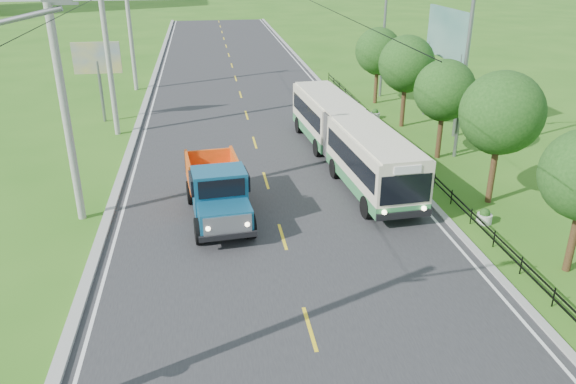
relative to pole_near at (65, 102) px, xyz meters
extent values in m
plane|color=#2C6517|center=(8.26, -9.00, -5.09)|extent=(240.00, 240.00, 0.00)
cube|color=#28282B|center=(8.26, 11.00, -5.08)|extent=(14.00, 120.00, 0.02)
cube|color=#9E9E99|center=(1.06, 11.00, -5.02)|extent=(0.40, 120.00, 0.15)
cube|color=#9E9E99|center=(15.41, 11.00, -5.04)|extent=(0.30, 120.00, 0.10)
cube|color=silver|center=(1.61, 11.00, -5.07)|extent=(0.12, 120.00, 0.00)
cube|color=silver|center=(14.91, 11.00, -5.07)|extent=(0.12, 120.00, 0.00)
cube|color=yellow|center=(8.26, -9.00, -5.07)|extent=(0.12, 2.20, 0.00)
cube|color=black|center=(16.26, 5.00, -4.79)|extent=(0.04, 40.00, 0.60)
cylinder|color=gray|center=(-0.04, 0.00, -0.09)|extent=(0.32, 0.32, 10.00)
cube|color=slate|center=(0.46, 0.00, 3.71)|extent=(1.20, 0.10, 0.10)
cylinder|color=gray|center=(-0.04, 12.00, -0.09)|extent=(0.32, 0.32, 10.00)
cylinder|color=gray|center=(-0.04, 24.00, -0.09)|extent=(0.32, 0.32, 10.00)
cylinder|color=#382314|center=(18.06, -7.00, -3.61)|extent=(0.28, 0.28, 2.97)
cylinder|color=#382314|center=(18.06, -1.00, -3.41)|extent=(0.28, 0.28, 3.36)
sphere|color=#194112|center=(18.06, -1.00, -0.89)|extent=(3.60, 3.60, 3.60)
sphere|color=#194112|center=(18.26, -0.50, -1.61)|extent=(2.64, 2.64, 2.64)
cylinder|color=#382314|center=(18.06, 5.00, -3.58)|extent=(0.28, 0.28, 3.02)
sphere|color=#194112|center=(18.06, 5.00, -1.31)|extent=(3.24, 3.24, 3.24)
sphere|color=#194112|center=(18.26, 5.50, -1.96)|extent=(2.38, 2.38, 2.38)
cylinder|color=#382314|center=(18.06, 11.00, -3.47)|extent=(0.28, 0.28, 3.25)
sphere|color=#194112|center=(18.06, 11.00, -1.03)|extent=(3.48, 3.48, 3.48)
sphere|color=#194112|center=(18.26, 11.50, -1.73)|extent=(2.55, 2.55, 2.55)
cylinder|color=#382314|center=(18.06, 17.00, -3.55)|extent=(0.28, 0.28, 3.08)
sphere|color=#194112|center=(18.06, 17.00, -1.24)|extent=(3.30, 3.30, 3.30)
sphere|color=#194112|center=(18.26, 17.50, -1.90)|extent=(2.42, 2.42, 2.42)
cylinder|color=slate|center=(19.06, 5.00, -0.59)|extent=(0.20, 0.20, 9.00)
cylinder|color=slate|center=(19.06, 19.00, -0.59)|extent=(0.20, 0.20, 9.00)
cylinder|color=silver|center=(16.86, -3.00, -4.89)|extent=(0.64, 0.64, 0.40)
sphere|color=#194112|center=(16.86, -3.00, -4.64)|extent=(0.44, 0.44, 0.44)
cylinder|color=silver|center=(16.86, 5.00, -4.89)|extent=(0.64, 0.64, 0.40)
sphere|color=#194112|center=(16.86, 5.00, -4.64)|extent=(0.44, 0.44, 0.44)
cylinder|color=silver|center=(16.86, 13.00, -4.89)|extent=(0.64, 0.64, 0.40)
sphere|color=#194112|center=(16.86, 13.00, -4.64)|extent=(0.44, 0.44, 0.44)
cylinder|color=slate|center=(-1.24, 15.00, -3.09)|extent=(0.20, 0.20, 4.00)
cube|color=yellow|center=(-1.24, 15.00, -0.89)|extent=(3.00, 0.15, 2.00)
cylinder|color=slate|center=(20.56, 8.50, -2.59)|extent=(0.24, 0.24, 5.00)
cylinder|color=slate|center=(20.56, 13.50, -2.59)|extent=(0.24, 0.24, 5.00)
cube|color=#144C47|center=(20.56, 11.00, 0.71)|extent=(0.20, 6.00, 3.00)
cube|color=#348348|center=(13.01, 0.55, -4.33)|extent=(2.91, 7.36, 0.53)
cube|color=beige|center=(13.01, 0.55, -3.14)|extent=(2.91, 7.36, 1.85)
cube|color=black|center=(13.01, 0.55, -3.13)|extent=(2.91, 6.78, 0.91)
cube|color=#348348|center=(12.44, 8.46, -4.33)|extent=(2.87, 6.88, 0.53)
cube|color=beige|center=(12.44, 8.46, -3.14)|extent=(2.87, 6.88, 1.85)
cube|color=black|center=(12.44, 8.46, -3.13)|extent=(2.87, 6.31, 0.91)
cube|color=#4C4C4C|center=(12.72, 4.62, -3.40)|extent=(2.32, 1.12, 2.29)
cube|color=black|center=(13.26, -3.06, -3.30)|extent=(2.16, 0.21, 1.25)
cylinder|color=black|center=(12.08, -1.78, -4.59)|extent=(0.38, 1.02, 1.00)
cylinder|color=black|center=(14.25, -1.62, -4.59)|extent=(0.38, 1.02, 1.00)
cylinder|color=black|center=(11.75, 2.92, -4.59)|extent=(0.38, 1.02, 1.00)
cylinder|color=black|center=(13.91, 3.07, -4.59)|extent=(0.38, 1.02, 1.00)
cylinder|color=black|center=(11.52, 6.18, -4.59)|extent=(0.38, 1.02, 1.00)
cylinder|color=black|center=(13.68, 6.33, -4.59)|extent=(0.38, 1.02, 1.00)
cylinder|color=black|center=(11.20, 10.58, -4.59)|extent=(0.38, 1.02, 1.00)
cylinder|color=black|center=(13.37, 10.74, -4.59)|extent=(0.38, 1.02, 1.00)
cube|color=navy|center=(6.00, -3.10, -4.03)|extent=(2.15, 1.54, 0.97)
cube|color=navy|center=(5.86, -1.65, -3.54)|extent=(2.27, 1.74, 1.94)
cube|color=black|center=(5.86, -1.65, -3.06)|extent=(2.45, 1.47, 0.68)
cube|color=black|center=(5.79, -0.88, -4.46)|extent=(1.50, 5.88, 0.24)
cube|color=#E85715|center=(5.64, 0.76, -3.50)|extent=(2.49, 3.10, 1.26)
cylinder|color=black|center=(4.97, -3.00, -4.56)|extent=(0.44, 1.09, 1.07)
cylinder|color=black|center=(6.99, -2.81, -4.56)|extent=(0.44, 1.09, 1.07)
cylinder|color=black|center=(4.61, 0.86, -4.56)|extent=(0.44, 1.09, 1.07)
cylinder|color=black|center=(6.64, 1.05, -4.56)|extent=(0.44, 1.09, 1.07)
camera|label=1|loc=(5.53, -22.78, 5.62)|focal=35.00mm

